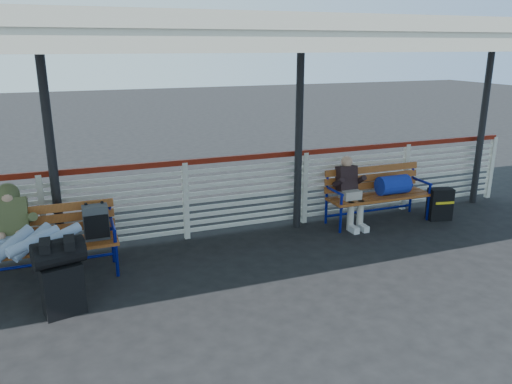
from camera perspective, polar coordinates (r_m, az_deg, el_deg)
name	(u,v)px	position (r m, az deg, el deg)	size (l,w,h in m)	color
ground	(224,292)	(6.15, -3.62, -11.38)	(60.00, 60.00, 0.00)	black
fence	(186,197)	(7.61, -8.04, -0.60)	(12.08, 0.08, 1.24)	silver
canopy	(198,30)	(6.28, -6.66, 17.91)	(12.60, 3.60, 3.16)	silver
luggage_stack	(61,274)	(5.89, -21.39, -8.72)	(0.58, 0.41, 0.88)	black
bench_left	(58,233)	(6.81, -21.65, -4.33)	(1.80, 0.56, 0.92)	#AF5421
bench_right	(384,187)	(8.61, 14.40, 0.52)	(1.80, 0.56, 0.92)	#AF5421
traveler_man	(27,235)	(6.45, -24.72, -4.54)	(0.93, 1.64, 0.77)	#9AAED0
companion_person	(350,191)	(8.24, 10.69, 0.14)	(0.32, 0.66, 1.15)	#B7B0A6
suitcase_side	(440,204)	(9.03, 20.27, -1.31)	(0.43, 0.31, 0.55)	black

